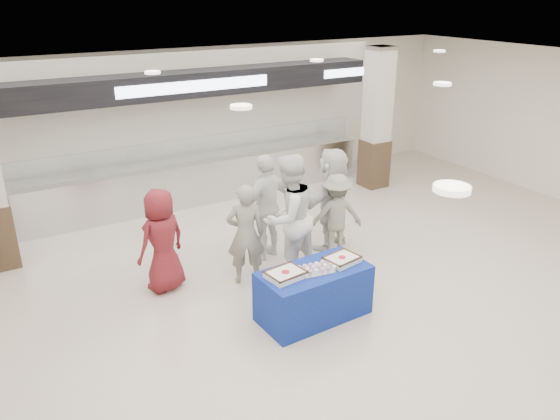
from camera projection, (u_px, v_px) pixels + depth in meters
ground at (341, 318)px, 7.77m from camera, size 14.00×14.00×0.00m
serving_line at (193, 150)px, 11.64m from camera, size 8.70×0.85×2.80m
column_right at (377, 122)px, 12.42m from camera, size 0.55×0.55×3.20m
display_table at (314, 293)px, 7.67m from camera, size 1.58×0.85×0.75m
sheet_cake_left at (286, 274)px, 7.31m from camera, size 0.53×0.44×0.10m
sheet_cake_right at (342, 259)px, 7.72m from camera, size 0.52×0.44×0.10m
cupcake_tray at (316, 268)px, 7.49m from camera, size 0.49×0.40×0.07m
civilian_maroon at (162, 241)px, 8.24m from camera, size 0.92×0.75×1.63m
soldier_a at (246, 234)px, 8.44m from camera, size 0.70×0.58×1.64m
chef_tall at (288, 218)px, 8.54m from camera, size 1.17×1.01×2.04m
chef_short at (267, 207)px, 9.23m from camera, size 1.16×0.75×1.84m
soldier_b at (336, 215)px, 9.40m from camera, size 1.07×0.83×1.46m
civilian_white at (332, 199)px, 9.59m from camera, size 1.79×1.11×1.84m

